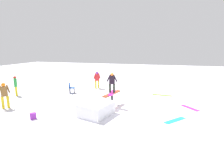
% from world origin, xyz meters
% --- Properties ---
extents(ground_plane, '(60.00, 60.00, 0.00)m').
position_xyz_m(ground_plane, '(0.00, 0.00, 0.00)').
color(ground_plane, white).
extents(rail_feature, '(1.88, 0.75, 0.91)m').
position_xyz_m(rail_feature, '(0.00, 0.00, 0.74)').
color(rail_feature, black).
rests_on(rail_feature, ground).
extents(snow_kicker_ramp, '(2.12, 1.91, 0.73)m').
position_xyz_m(snow_kicker_ramp, '(-1.70, 0.45, 0.37)').
color(snow_kicker_ramp, white).
rests_on(snow_kicker_ramp, ground).
extents(main_rider_on_rail, '(1.47, 0.72, 1.34)m').
position_xyz_m(main_rider_on_rail, '(0.00, 0.00, 1.56)').
color(main_rider_on_rail, '#D81E91').
rests_on(main_rider_on_rail, rail_feature).
extents(bystander_green, '(0.56, 0.57, 1.60)m').
position_xyz_m(bystander_green, '(0.41, 8.12, 0.90)').
color(bystander_green, yellow).
rests_on(bystander_green, ground).
extents(bystander_brown, '(0.56, 0.52, 1.66)m').
position_xyz_m(bystander_brown, '(-2.21, 6.41, 0.93)').
color(bystander_brown, yellow).
rests_on(bystander_brown, ground).
extents(bystander_red, '(0.54, 0.59, 1.60)m').
position_xyz_m(bystander_red, '(4.65, 2.79, 0.90)').
color(bystander_red, yellow).
rests_on(bystander_red, ground).
extents(loose_snowboard_cyan, '(1.25, 1.17, 0.02)m').
position_xyz_m(loose_snowboard_cyan, '(-1.29, -3.84, 0.01)').
color(loose_snowboard_cyan, '#22BED7').
rests_on(loose_snowboard_cyan, ground).
extents(loose_snowboard_magenta, '(1.13, 1.03, 0.02)m').
position_xyz_m(loose_snowboard_magenta, '(1.04, -4.90, 0.01)').
color(loose_snowboard_magenta, '#C62AA3').
rests_on(loose_snowboard_magenta, ground).
extents(loose_snowboard_lime, '(0.40, 1.55, 0.02)m').
position_xyz_m(loose_snowboard_lime, '(3.74, -3.16, 0.01)').
color(loose_snowboard_lime, '#84DE2C').
rests_on(loose_snowboard_lime, ground).
extents(folding_chair, '(0.55, 0.55, 0.88)m').
position_xyz_m(folding_chair, '(2.35, 4.26, 0.41)').
color(folding_chair, '#3F3F44').
rests_on(folding_chair, ground).
extents(backpack_on_snow, '(0.37, 0.36, 0.34)m').
position_xyz_m(backpack_on_snow, '(-3.17, 3.55, 0.17)').
color(backpack_on_snow, purple).
rests_on(backpack_on_snow, ground).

